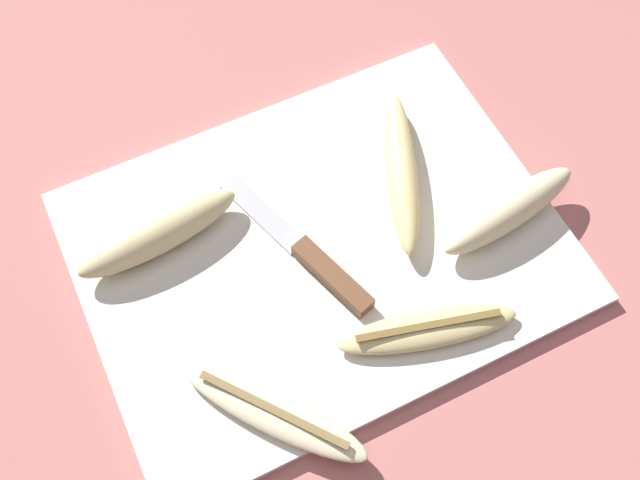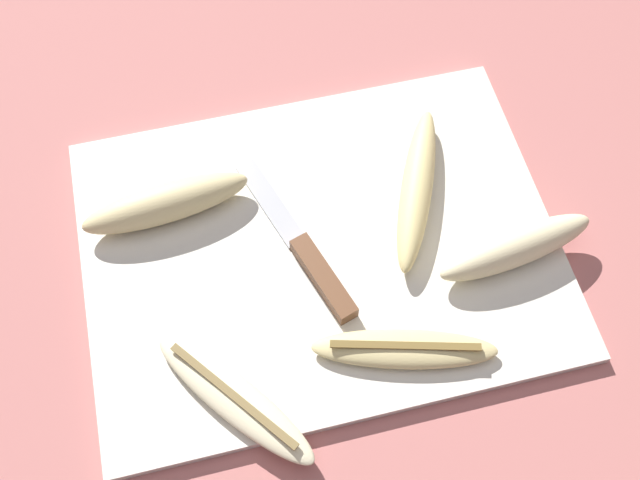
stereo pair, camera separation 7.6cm
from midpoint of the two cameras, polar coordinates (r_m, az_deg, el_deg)
name	(u,v)px [view 1 (the left image)]	position (r m, az deg, el deg)	size (l,w,h in m)	color
ground_plane	(320,250)	(0.78, -2.78, -1.02)	(4.00, 4.00, 0.00)	#B76B66
cutting_board	(320,247)	(0.77, -2.80, -0.82)	(0.48, 0.37, 0.01)	silver
knife	(319,265)	(0.75, -2.94, -2.19)	(0.09, 0.21, 0.02)	brown
banana_mellow_near	(158,233)	(0.78, -14.97, 0.25)	(0.18, 0.06, 0.04)	beige
banana_cream_curved	(509,210)	(0.78, 11.55, 1.98)	(0.17, 0.06, 0.04)	beige
banana_golden_short	(402,171)	(0.79, 3.54, 4.99)	(0.11, 0.20, 0.03)	#EDD689
banana_spotted_left	(428,329)	(0.72, 5.23, -7.08)	(0.18, 0.08, 0.02)	#DBC684
banana_bright_far	(274,412)	(0.70, -6.70, -13.23)	(0.15, 0.17, 0.02)	beige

